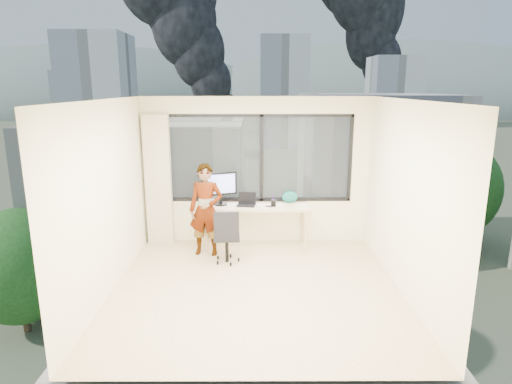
{
  "coord_description": "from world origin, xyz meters",
  "views": [
    {
      "loc": [
        -0.02,
        -5.67,
        2.77
      ],
      "look_at": [
        0.0,
        1.0,
        1.15
      ],
      "focal_mm": 30.73,
      "sensor_mm": 36.0,
      "label": 1
    }
  ],
  "objects_px": {
    "chair": "(227,235)",
    "handbag": "(290,197)",
    "desk": "(256,226)",
    "person": "(206,210)",
    "monitor": "(220,188)",
    "game_console": "(211,200)",
    "laptop": "(246,200)"
  },
  "relations": [
    {
      "from": "chair",
      "to": "handbag",
      "type": "relative_size",
      "value": 3.27
    },
    {
      "from": "desk",
      "to": "handbag",
      "type": "relative_size",
      "value": 6.49
    },
    {
      "from": "chair",
      "to": "person",
      "type": "height_order",
      "value": "person"
    },
    {
      "from": "desk",
      "to": "person",
      "type": "relative_size",
      "value": 1.17
    },
    {
      "from": "monitor",
      "to": "game_console",
      "type": "relative_size",
      "value": 2.01
    },
    {
      "from": "handbag",
      "to": "chair",
      "type": "bearing_deg",
      "value": -154.73
    },
    {
      "from": "game_console",
      "to": "laptop",
      "type": "xyz_separation_m",
      "value": [
        0.63,
        -0.24,
        0.07
      ]
    },
    {
      "from": "desk",
      "to": "chair",
      "type": "height_order",
      "value": "chair"
    },
    {
      "from": "desk",
      "to": "handbag",
      "type": "height_order",
      "value": "handbag"
    },
    {
      "from": "laptop",
      "to": "handbag",
      "type": "height_order",
      "value": "handbag"
    },
    {
      "from": "desk",
      "to": "chair",
      "type": "xyz_separation_m",
      "value": [
        -0.47,
        -0.71,
        0.08
      ]
    },
    {
      "from": "chair",
      "to": "game_console",
      "type": "distance_m",
      "value": 1.05
    },
    {
      "from": "game_console",
      "to": "monitor",
      "type": "bearing_deg",
      "value": -61.79
    },
    {
      "from": "person",
      "to": "handbag",
      "type": "xyz_separation_m",
      "value": [
        1.43,
        0.54,
        0.08
      ]
    },
    {
      "from": "desk",
      "to": "monitor",
      "type": "distance_m",
      "value": 0.91
    },
    {
      "from": "desk",
      "to": "handbag",
      "type": "bearing_deg",
      "value": 17.24
    },
    {
      "from": "desk",
      "to": "chair",
      "type": "relative_size",
      "value": 1.98
    },
    {
      "from": "desk",
      "to": "chair",
      "type": "distance_m",
      "value": 0.85
    },
    {
      "from": "person",
      "to": "laptop",
      "type": "relative_size",
      "value": 4.69
    },
    {
      "from": "person",
      "to": "game_console",
      "type": "height_order",
      "value": "person"
    },
    {
      "from": "game_console",
      "to": "laptop",
      "type": "relative_size",
      "value": 0.88
    },
    {
      "from": "monitor",
      "to": "handbag",
      "type": "relative_size",
      "value": 2.1
    },
    {
      "from": "monitor",
      "to": "handbag",
      "type": "distance_m",
      "value": 1.24
    },
    {
      "from": "handbag",
      "to": "laptop",
      "type": "bearing_deg",
      "value": -179.91
    },
    {
      "from": "person",
      "to": "laptop",
      "type": "distance_m",
      "value": 0.74
    },
    {
      "from": "laptop",
      "to": "person",
      "type": "bearing_deg",
      "value": -143.6
    },
    {
      "from": "desk",
      "to": "person",
      "type": "xyz_separation_m",
      "value": [
        -0.83,
        -0.35,
        0.4
      ]
    },
    {
      "from": "person",
      "to": "monitor",
      "type": "distance_m",
      "value": 0.53
    },
    {
      "from": "game_console",
      "to": "laptop",
      "type": "distance_m",
      "value": 0.68
    },
    {
      "from": "laptop",
      "to": "chair",
      "type": "bearing_deg",
      "value": -103.9
    },
    {
      "from": "person",
      "to": "monitor",
      "type": "xyz_separation_m",
      "value": [
        0.21,
        0.41,
        0.27
      ]
    },
    {
      "from": "desk",
      "to": "person",
      "type": "distance_m",
      "value": 0.98
    }
  ]
}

